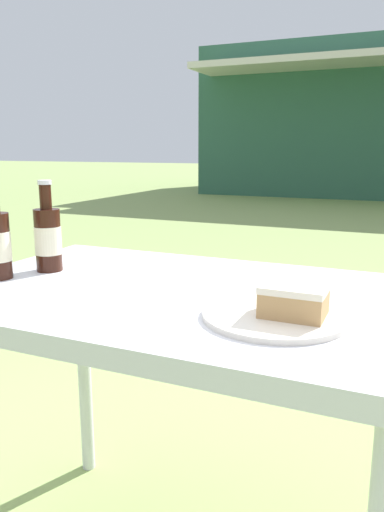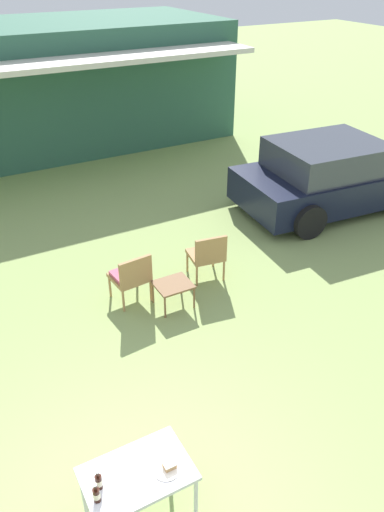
% 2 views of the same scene
% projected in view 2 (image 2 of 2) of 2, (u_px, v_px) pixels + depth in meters
% --- Properties ---
extents(cabin_building, '(11.02, 5.51, 3.10)m').
position_uv_depth(cabin_building, '(17.00, 87.00, 13.22)').
color(cabin_building, '#2D5B47').
rests_on(cabin_building, ground_plane).
extents(parked_car, '(4.02, 2.40, 1.42)m').
position_uv_depth(parked_car, '(330.00, 176.00, 10.28)').
color(parked_car, black).
rests_on(parked_car, ground_plane).
extents(wicker_chair_cushioned, '(0.57, 0.56, 0.84)m').
position_uv_depth(wicker_chair_cushioned, '(131.00, 275.00, 7.52)').
color(wicker_chair_cushioned, '#9E7547').
rests_on(wicker_chair_cushioned, ground_plane).
extents(wicker_chair_plain, '(0.60, 0.58, 0.84)m').
position_uv_depth(wicker_chair_plain, '(208.00, 254.00, 8.05)').
color(wicker_chair_plain, '#9E7547').
rests_on(wicker_chair_plain, ground_plane).
extents(garden_side_table, '(0.54, 0.47, 0.40)m').
position_uv_depth(garden_side_table, '(173.00, 286.00, 7.49)').
color(garden_side_table, brown).
rests_on(garden_side_table, ground_plane).
extents(patio_table, '(0.96, 0.63, 0.72)m').
position_uv_depth(patio_table, '(138.00, 478.00, 4.44)').
color(patio_table, silver).
rests_on(patio_table, ground_plane).
extents(cake_on_plate, '(0.25, 0.25, 0.06)m').
position_uv_depth(cake_on_plate, '(168.00, 467.00, 4.43)').
color(cake_on_plate, silver).
rests_on(cake_on_plate, patio_table).
extents(cola_bottle_near, '(0.06, 0.06, 0.21)m').
position_uv_depth(cola_bottle_near, '(99.00, 482.00, 4.24)').
color(cola_bottle_near, black).
rests_on(cola_bottle_near, patio_table).
extents(cola_bottle_far, '(0.06, 0.06, 0.21)m').
position_uv_depth(cola_bottle_far, '(97.00, 495.00, 4.14)').
color(cola_bottle_far, black).
rests_on(cola_bottle_far, patio_table).
extents(fork, '(0.17, 0.02, 0.01)m').
position_uv_depth(fork, '(161.00, 470.00, 4.42)').
color(fork, silver).
rests_on(fork, patio_table).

